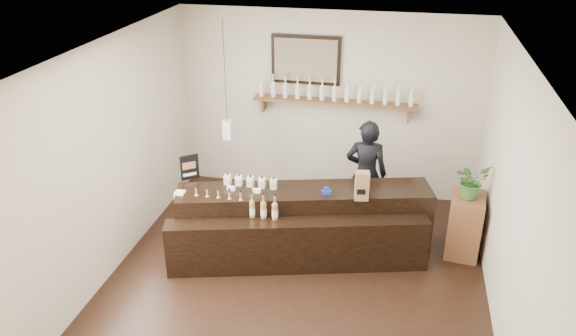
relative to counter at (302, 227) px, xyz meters
The scene contains 10 objects.
ground 0.72m from the counter, 86.69° to the right, with size 5.00×5.00×0.00m, color black.
room_shell 1.41m from the counter, 86.69° to the right, with size 5.00×5.00×5.00m.
back_wall_decor 2.24m from the counter, 93.51° to the left, with size 2.66×0.96×1.69m.
counter is the anchor object (origin of this frame).
promo_sign 1.63m from the counter, behind, with size 0.20×0.16×0.34m.
paper_bag 0.98m from the counter, ahead, with size 0.18×0.15×0.36m.
tape_dispenser 0.59m from the counter, 10.19° to the left, with size 0.12×0.06×0.10m.
side_cabinet 2.09m from the counter, 13.83° to the left, with size 0.47×0.60×0.82m.
potted_plant 2.19m from the counter, 13.83° to the left, with size 0.41×0.36×0.46m, color #3A6E2C.
shopkeeper 1.29m from the counter, 53.73° to the left, with size 0.64×0.42×1.76m, color black.
Camera 1 is at (1.07, -5.43, 4.16)m, focal length 35.00 mm.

